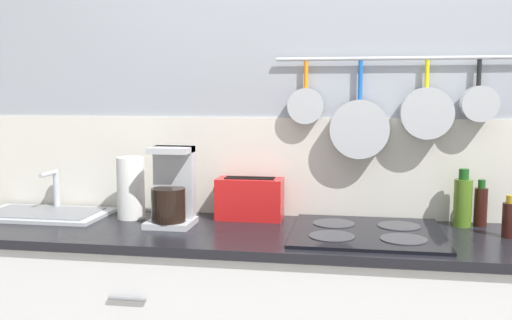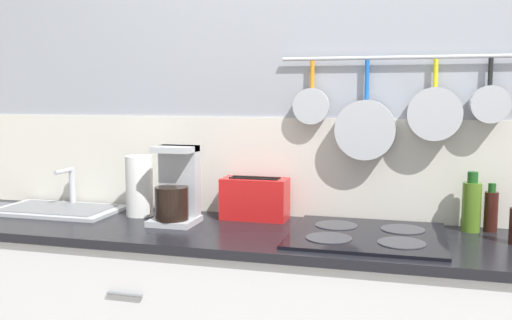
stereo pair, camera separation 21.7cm
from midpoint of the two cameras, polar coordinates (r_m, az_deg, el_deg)
wall_back at (r=2.44m, az=14.34°, el=2.25°), size 7.20×0.15×2.60m
countertop at (r=2.17m, az=13.85°, el=-8.08°), size 3.39×0.58×0.03m
sink_basin at (r=2.69m, az=-16.99°, el=-4.64°), size 0.55×0.32×0.19m
paper_towel_roll at (r=2.49m, az=-9.18°, el=-2.59°), size 0.12×0.12×0.26m
coffee_maker at (r=2.33m, az=-5.37°, el=-3.20°), size 0.18×0.18×0.32m
toaster at (r=2.41m, az=2.47°, el=-3.90°), size 0.29×0.13×0.18m
cooktop at (r=2.19m, az=13.87°, el=-7.34°), size 0.56×0.52×0.01m
bottle_cooking_wine at (r=2.38m, az=23.24°, el=-4.20°), size 0.07×0.07×0.23m
bottle_olive_oil at (r=2.41m, az=24.88°, el=-4.61°), size 0.05×0.05×0.19m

